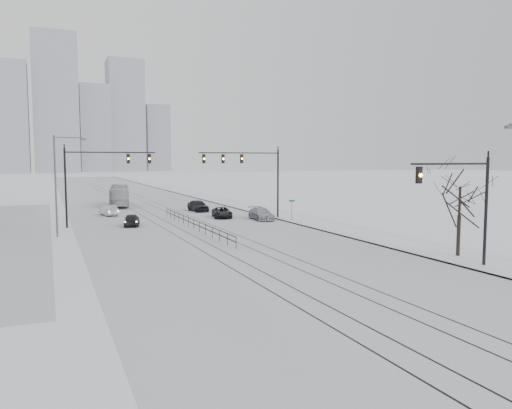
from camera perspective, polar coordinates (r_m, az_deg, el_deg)
The scene contains 19 objects.
ground at distance 22.77m, azimuth 14.12°, elevation -12.53°, with size 500.00×500.00×0.00m, color white.
road at distance 78.71m, azimuth -13.00°, elevation 0.03°, with size 22.00×260.00×0.02m, color silver.
sidewalk_east at distance 82.04m, azimuth -3.67°, elevation 0.41°, with size 5.00×260.00×0.16m, color white.
curb at distance 81.28m, azimuth -5.30°, elevation 0.34°, with size 0.10×260.00×0.12m, color gray.
tram_rails at distance 59.18m, azimuth -9.73°, elevation -1.55°, with size 5.30×180.00×0.01m.
skyline at distance 292.47m, azimuth -19.32°, elevation 9.53°, with size 96.00×48.00×72.00m.
traffic_mast_near at distance 33.45m, azimuth 22.99°, elevation 0.82°, with size 6.10×0.37×7.00m.
traffic_mast_ne at distance 56.47m, azimuth -0.55°, elevation 4.04°, with size 9.60×0.37×8.00m.
traffic_mast_nw at distance 53.51m, azimuth -17.79°, elevation 3.54°, with size 9.10×0.37×8.00m.
street_light_west at distance 47.34m, azimuth -21.59°, elevation 2.80°, with size 2.73×0.25×9.00m.
bare_tree at distance 37.28m, azimuth 22.28°, elevation 1.13°, with size 4.40×4.40×6.10m.
median_fence at distance 49.49m, azimuth -7.13°, elevation -2.23°, with size 0.06×24.00×1.00m.
street_sign at distance 55.49m, azimuth 4.11°, elevation -0.29°, with size 0.70×0.06×2.40m.
sedan_sb_inner at distance 53.10m, azimuth -14.01°, elevation -1.72°, with size 1.52×3.78×1.29m, color black.
sedan_sb_outer at distance 63.62m, azimuth -16.50°, elevation -0.65°, with size 1.38×3.97×1.31m, color silver.
sedan_nb_front at distance 58.97m, azimuth -3.91°, elevation -0.93°, with size 2.06×4.47×1.24m, color black.
sedan_nb_right at distance 56.82m, azimuth 0.59°, elevation -1.08°, with size 1.92×4.72×1.37m, color #A9ABB1.
sedan_nb_far at distance 66.50m, azimuth -6.65°, elevation -0.14°, with size 1.80×4.49×1.53m, color black.
box_truck at distance 76.13m, azimuth -15.33°, elevation 0.97°, with size 2.59×11.08×3.09m, color #B2B4B6.
Camera 1 is at (-13.11, -17.31, 6.85)m, focal length 35.00 mm.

